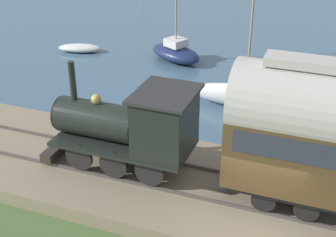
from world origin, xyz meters
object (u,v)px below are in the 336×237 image
(steam_locomotive, at_px, (133,124))
(rowboat_far_out, at_px, (80,48))
(sailboat_navy, at_px, (176,52))
(sailboat_white, at_px, (246,95))

(steam_locomotive, bearing_deg, rowboat_far_out, 38.08)
(sailboat_navy, bearing_deg, steam_locomotive, -141.04)
(steam_locomotive, xyz_separation_m, sailboat_navy, (12.10, 2.86, -1.76))
(steam_locomotive, xyz_separation_m, sailboat_white, (7.35, -2.35, -1.66))
(sailboat_navy, bearing_deg, sailboat_white, -106.69)
(sailboat_navy, distance_m, sailboat_white, 7.05)
(sailboat_navy, height_order, rowboat_far_out, sailboat_navy)
(sailboat_white, distance_m, rowboat_far_out, 12.07)
(steam_locomotive, distance_m, rowboat_far_out, 14.71)
(steam_locomotive, relative_size, sailboat_white, 0.64)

